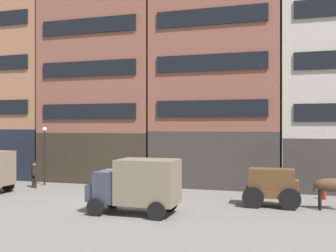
{
  "coord_description": "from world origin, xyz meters",
  "views": [
    {
      "loc": [
        8.72,
        -19.41,
        4.22
      ],
      "look_at": [
        2.2,
        1.92,
        4.19
      ],
      "focal_mm": 42.9,
      "sensor_mm": 36.0,
      "label": 1
    }
  ],
  "objects_px": {
    "delivery_truck_near": "(136,184)",
    "streetlamp_curbside": "(45,147)",
    "draft_horse": "(334,185)",
    "cargo_wagon": "(273,185)",
    "pedestrian_officer": "(34,173)",
    "fire_hydrant_curbside": "(324,192)"
  },
  "relations": [
    {
      "from": "delivery_truck_near",
      "to": "streetlamp_curbside",
      "type": "distance_m",
      "value": 11.75
    },
    {
      "from": "streetlamp_curbside",
      "to": "draft_horse",
      "type": "bearing_deg",
      "value": -9.23
    },
    {
      "from": "cargo_wagon",
      "to": "draft_horse",
      "type": "relative_size",
      "value": 1.25
    },
    {
      "from": "draft_horse",
      "to": "pedestrian_officer",
      "type": "relative_size",
      "value": 1.31
    },
    {
      "from": "draft_horse",
      "to": "pedestrian_officer",
      "type": "xyz_separation_m",
      "value": [
        -18.67,
        1.83,
        -0.29
      ]
    },
    {
      "from": "streetlamp_curbside",
      "to": "fire_hydrant_curbside",
      "type": "xyz_separation_m",
      "value": [
        18.44,
        -0.04,
        -2.24
      ]
    },
    {
      "from": "draft_horse",
      "to": "fire_hydrant_curbside",
      "type": "relative_size",
      "value": 2.83
    },
    {
      "from": "streetlamp_curbside",
      "to": "fire_hydrant_curbside",
      "type": "height_order",
      "value": "streetlamp_curbside"
    },
    {
      "from": "cargo_wagon",
      "to": "streetlamp_curbside",
      "type": "height_order",
      "value": "streetlamp_curbside"
    },
    {
      "from": "streetlamp_curbside",
      "to": "pedestrian_officer",
      "type": "bearing_deg",
      "value": -89.67
    },
    {
      "from": "pedestrian_officer",
      "to": "streetlamp_curbside",
      "type": "relative_size",
      "value": 0.44
    },
    {
      "from": "draft_horse",
      "to": "delivery_truck_near",
      "type": "height_order",
      "value": "delivery_truck_near"
    },
    {
      "from": "delivery_truck_near",
      "to": "streetlamp_curbside",
      "type": "xyz_separation_m",
      "value": [
        -9.58,
        6.67,
        1.25
      ]
    },
    {
      "from": "pedestrian_officer",
      "to": "streetlamp_curbside",
      "type": "bearing_deg",
      "value": 90.33
    },
    {
      "from": "cargo_wagon",
      "to": "fire_hydrant_curbside",
      "type": "xyz_separation_m",
      "value": [
        2.72,
        3.0,
        -0.72
      ]
    },
    {
      "from": "draft_horse",
      "to": "pedestrian_officer",
      "type": "bearing_deg",
      "value": 174.4
    },
    {
      "from": "draft_horse",
      "to": "streetlamp_curbside",
      "type": "bearing_deg",
      "value": 170.77
    },
    {
      "from": "fire_hydrant_curbside",
      "to": "cargo_wagon",
      "type": "bearing_deg",
      "value": -132.24
    },
    {
      "from": "pedestrian_officer",
      "to": "cargo_wagon",
      "type": "bearing_deg",
      "value": -6.64
    },
    {
      "from": "draft_horse",
      "to": "fire_hydrant_curbside",
      "type": "xyz_separation_m",
      "value": [
        -0.23,
        2.99,
        -0.84
      ]
    },
    {
      "from": "delivery_truck_near",
      "to": "fire_hydrant_curbside",
      "type": "relative_size",
      "value": 5.24
    },
    {
      "from": "streetlamp_curbside",
      "to": "fire_hydrant_curbside",
      "type": "relative_size",
      "value": 4.96
    }
  ]
}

